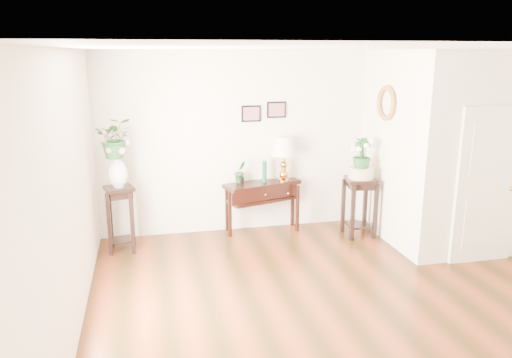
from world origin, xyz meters
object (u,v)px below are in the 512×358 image
object	(u,v)px
table_lamp	(284,159)
plant_stand_a	(121,219)
console_table	(262,207)
plant_stand_b	(359,207)

from	to	relation	value
table_lamp	plant_stand_a	bearing A→B (deg)	-172.02
console_table	table_lamp	world-z (taller)	table_lamp
table_lamp	plant_stand_a	xyz separation A→B (m)	(-2.48, -0.35, -0.68)
console_table	plant_stand_b	distance (m)	1.50
table_lamp	plant_stand_a	world-z (taller)	table_lamp
plant_stand_a	table_lamp	bearing A→B (deg)	7.98
plant_stand_b	table_lamp	bearing A→B (deg)	154.13
console_table	plant_stand_b	xyz separation A→B (m)	(1.41, -0.52, 0.06)
console_table	plant_stand_a	xyz separation A→B (m)	(-2.14, -0.35, 0.07)
console_table	table_lamp	distance (m)	0.83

